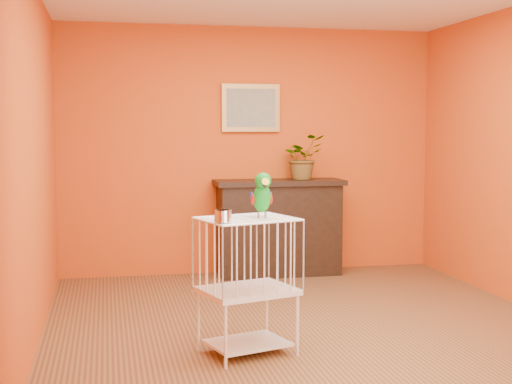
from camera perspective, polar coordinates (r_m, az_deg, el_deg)
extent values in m
plane|color=brown|center=(5.61, 4.20, -10.81)|extent=(4.50, 4.50, 0.00)
plane|color=#CE4513|center=(7.58, -0.46, 3.34)|extent=(4.00, 0.00, 4.00)
plane|color=#CE4513|center=(3.30, 15.26, 0.79)|extent=(4.00, 0.00, 4.00)
plane|color=#CE4513|center=(5.21, -17.38, 2.27)|extent=(0.00, 4.50, 4.50)
cube|color=black|center=(7.49, 1.84, -3.04)|extent=(1.26, 0.42, 0.95)
cube|color=black|center=(7.43, 1.85, 0.77)|extent=(1.35, 0.48, 0.05)
cube|color=black|center=(7.30, 2.20, -3.25)|extent=(0.88, 0.02, 0.47)
cube|color=maroon|center=(7.39, -0.05, -3.97)|extent=(0.05, 0.19, 0.29)
cube|color=#2A4A25|center=(7.41, 0.59, -3.95)|extent=(0.05, 0.19, 0.29)
cube|color=maroon|center=(7.43, 1.30, -3.92)|extent=(0.05, 0.19, 0.29)
cube|color=#2A4A25|center=(7.46, 2.09, -3.90)|extent=(0.05, 0.19, 0.29)
cube|color=maroon|center=(7.48, 2.88, -3.87)|extent=(0.05, 0.19, 0.29)
imported|color=#26722D|center=(7.48, 3.76, 2.40)|extent=(0.56, 0.59, 0.37)
cube|color=#AD823D|center=(7.55, -0.42, 6.74)|extent=(0.62, 0.03, 0.50)
cube|color=gray|center=(7.54, -0.40, 6.75)|extent=(0.52, 0.01, 0.40)
cube|color=white|center=(4.98, -0.69, -11.97)|extent=(0.61, 0.53, 0.02)
cube|color=white|center=(4.89, -0.69, -7.90)|extent=(0.71, 0.62, 0.04)
cube|color=white|center=(4.80, -0.70, -2.17)|extent=(0.71, 0.62, 0.01)
cylinder|color=white|center=(4.64, -2.45, -11.51)|extent=(0.02, 0.02, 0.42)
cylinder|color=white|center=(4.90, 3.34, -10.62)|extent=(0.02, 0.02, 0.42)
cylinder|color=white|center=(5.01, -4.62, -10.28)|extent=(0.02, 0.02, 0.42)
cylinder|color=white|center=(5.25, 0.87, -9.55)|extent=(0.02, 0.02, 0.42)
cylinder|color=silver|center=(4.55, -2.66, -1.94)|extent=(0.11, 0.11, 0.08)
cylinder|color=#59544C|center=(4.81, 0.19, -1.86)|extent=(0.01, 0.01, 0.04)
cylinder|color=#59544C|center=(4.82, 0.77, -1.85)|extent=(0.01, 0.01, 0.04)
ellipsoid|color=#13931E|center=(4.80, 0.48, -0.48)|extent=(0.12, 0.17, 0.22)
ellipsoid|color=#13931E|center=(4.76, 0.57, 0.91)|extent=(0.11, 0.11, 0.11)
cone|color=#FEA215|center=(4.71, 0.71, 0.72)|extent=(0.05, 0.07, 0.07)
cone|color=black|center=(4.72, 0.68, 0.49)|extent=(0.03, 0.03, 0.03)
sphere|color=black|center=(4.73, 0.18, 1.03)|extent=(0.02, 0.02, 0.02)
sphere|color=black|center=(4.75, 1.07, 1.04)|extent=(0.02, 0.02, 0.02)
ellipsoid|color=#A50C0C|center=(4.80, -0.26, -0.60)|extent=(0.03, 0.07, 0.08)
ellipsoid|color=navy|center=(4.83, 1.17, -0.57)|extent=(0.03, 0.07, 0.08)
cone|color=#13931E|center=(4.88, 0.29, -1.26)|extent=(0.07, 0.15, 0.12)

